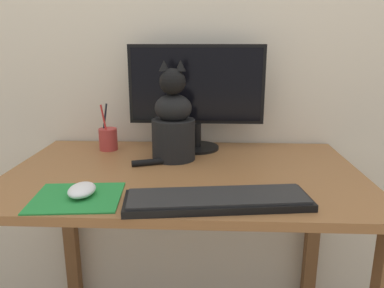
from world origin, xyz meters
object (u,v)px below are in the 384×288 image
(keyboard, at_px, (217,200))
(pen_cup, at_px, (108,139))
(monitor, at_px, (196,92))
(computer_mouse_left, at_px, (82,190))
(cat, at_px, (173,124))

(keyboard, height_order, pen_cup, pen_cup)
(monitor, xyz_separation_m, keyboard, (0.07, -0.50, -0.20))
(keyboard, height_order, computer_mouse_left, computer_mouse_left)
(keyboard, bearing_deg, cat, 104.11)
(cat, xyz_separation_m, pen_cup, (-0.25, 0.11, -0.08))
(keyboard, distance_m, computer_mouse_left, 0.35)
(keyboard, bearing_deg, pen_cup, 122.82)
(pen_cup, bearing_deg, computer_mouse_left, -83.81)
(computer_mouse_left, xyz_separation_m, cat, (0.21, 0.34, 0.11))
(keyboard, bearing_deg, computer_mouse_left, 168.21)
(monitor, bearing_deg, keyboard, -82.03)
(monitor, distance_m, cat, 0.18)
(monitor, xyz_separation_m, computer_mouse_left, (-0.28, -0.47, -0.20))
(monitor, xyz_separation_m, pen_cup, (-0.33, -0.03, -0.17))
(keyboard, distance_m, cat, 0.41)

